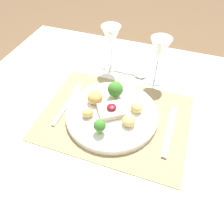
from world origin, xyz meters
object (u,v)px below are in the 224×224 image
Objects in this scene: dinner_plate at (112,112)px; wine_glass_near at (159,52)px; spoon at (135,74)px; wine_glass_far at (111,39)px; knife at (169,134)px; fork at (70,101)px.

wine_glass_near is (0.09, 0.23, 0.11)m from dinner_plate.
wine_glass_far is at bearing 167.43° from spoon.
wine_glass_near is at bearing 112.34° from knife.
wine_glass_near reaches higher than dinner_plate.
wine_glass_near is (0.08, -0.01, 0.12)m from spoon.
wine_glass_far reaches higher than knife.
fork is 1.09× the size of spoon.
wine_glass_near reaches higher than fork.
fork is at bearing -140.13° from wine_glass_near.
knife is 0.40m from wine_glass_far.
spoon is (-0.17, 0.25, -0.00)m from knife.
knife is at bearing -43.89° from wine_glass_far.
spoon reaches higher than fork.
spoon is at bearing 175.26° from wine_glass_near.
dinner_plate is 0.23m from spoon.
wine_glass_near is at bearing -8.02° from wine_glass_far.
dinner_plate is 1.47× the size of knife.
wine_glass_far is (-0.09, 0.25, 0.11)m from dinner_plate.
spoon is at bearing 126.11° from knife.
knife is 0.30m from spoon.
fork is 0.28m from spoon.
wine_glass_near is 1.01× the size of wine_glass_far.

